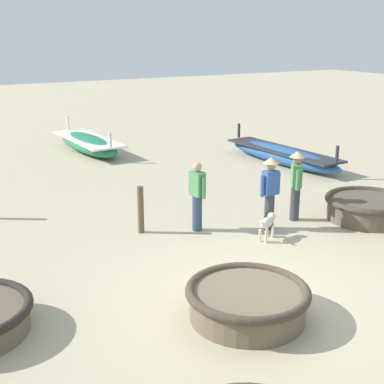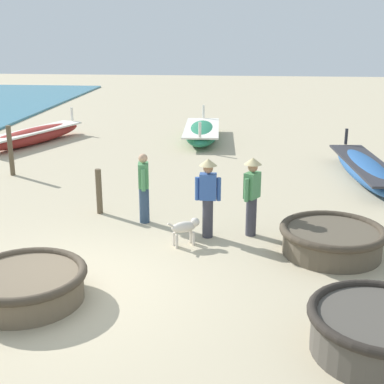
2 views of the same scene
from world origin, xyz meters
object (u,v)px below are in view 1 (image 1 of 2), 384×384
at_px(coracle_tilted, 247,301).
at_px(long_boat_green_hull, 88,143).
at_px(fisherman_hauling, 296,181).
at_px(coracle_weathered, 368,207).
at_px(fisherman_with_hat, 197,195).
at_px(dog, 268,223).
at_px(mooring_post_mid_beach, 141,210).
at_px(fisherman_crouching, 270,188).
at_px(long_boat_white_hull, 282,155).

xyz_separation_m(coracle_tilted, long_boat_green_hull, (1.80, 12.76, 0.02)).
bearing_deg(fisherman_hauling, coracle_weathered, -28.14).
bearing_deg(fisherman_with_hat, dog, -48.87).
bearing_deg(mooring_post_mid_beach, long_boat_green_hull, 78.63).
xyz_separation_m(fisherman_hauling, fisherman_with_hat, (-2.35, 0.54, -0.12)).
xyz_separation_m(coracle_tilted, fisherman_hauling, (3.58, 3.16, 0.67)).
distance_m(fisherman_crouching, fisherman_with_hat, 1.63).
distance_m(long_boat_white_hull, mooring_post_mid_beach, 7.65).
relative_size(long_boat_white_hull, fisherman_hauling, 3.11).
height_order(long_boat_green_hull, mooring_post_mid_beach, mooring_post_mid_beach).
relative_size(long_boat_white_hull, mooring_post_mid_beach, 4.88).
xyz_separation_m(coracle_weathered, fisherman_with_hat, (-3.89, 1.36, 0.53)).
distance_m(coracle_weathered, long_boat_green_hull, 10.94).
xyz_separation_m(coracle_tilted, fisherman_crouching, (2.69, 2.98, 0.67)).
bearing_deg(long_boat_green_hull, coracle_weathered, -72.34).
xyz_separation_m(coracle_tilted, long_boat_white_hull, (6.87, 7.72, 0.01)).
distance_m(coracle_tilted, long_boat_white_hull, 10.34).
xyz_separation_m(long_boat_white_hull, fisherman_with_hat, (-5.64, -4.02, 0.53)).
xyz_separation_m(long_boat_white_hull, fisherman_hauling, (-3.29, -4.56, 0.66)).
bearing_deg(coracle_tilted, dog, 47.50).
distance_m(long_boat_white_hull, fisherman_with_hat, 6.95).
bearing_deg(mooring_post_mid_beach, fisherman_hauling, -16.49).
relative_size(coracle_weathered, fisherman_hauling, 1.21).
distance_m(long_boat_green_hull, fisherman_with_hat, 9.09).
bearing_deg(coracle_tilted, fisherman_crouching, 47.90).
bearing_deg(coracle_weathered, fisherman_hauling, 151.86).
distance_m(fisherman_hauling, mooring_post_mid_beach, 3.68).
distance_m(fisherman_crouching, mooring_post_mid_beach, 2.91).
distance_m(coracle_weathered, coracle_tilted, 5.63).
xyz_separation_m(long_boat_white_hull, long_boat_green_hull, (-5.07, 5.04, 0.01)).
xyz_separation_m(fisherman_with_hat, mooring_post_mid_beach, (-1.15, 0.50, -0.30)).
xyz_separation_m(fisherman_crouching, fisherman_hauling, (0.89, 0.18, 0.00)).
relative_size(coracle_weathered, long_boat_green_hull, 0.44).
bearing_deg(fisherman_hauling, mooring_post_mid_beach, 163.51).
height_order(coracle_weathered, dog, coracle_weathered).
distance_m(coracle_tilted, fisherman_hauling, 4.82).
xyz_separation_m(long_boat_green_hull, mooring_post_mid_beach, (-1.72, -8.56, 0.22)).
distance_m(fisherman_with_hat, dog, 1.67).
bearing_deg(dog, mooring_post_mid_beach, 142.34).
relative_size(coracle_weathered, fisherman_crouching, 1.21).
relative_size(long_boat_white_hull, fisherman_crouching, 3.11).
bearing_deg(long_boat_white_hull, fisherman_hauling, -125.75).
relative_size(long_boat_green_hull, dog, 7.35).
bearing_deg(long_boat_white_hull, fisherman_crouching, -131.38).
bearing_deg(dog, long_boat_white_hull, 48.75).
distance_m(fisherman_with_hat, mooring_post_mid_beach, 1.29).
distance_m(fisherman_crouching, dog, 0.86).
bearing_deg(long_boat_white_hull, long_boat_green_hull, 135.18).
bearing_deg(long_boat_white_hull, coracle_weathered, -107.98).
bearing_deg(coracle_tilted, long_boat_white_hull, 48.34).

